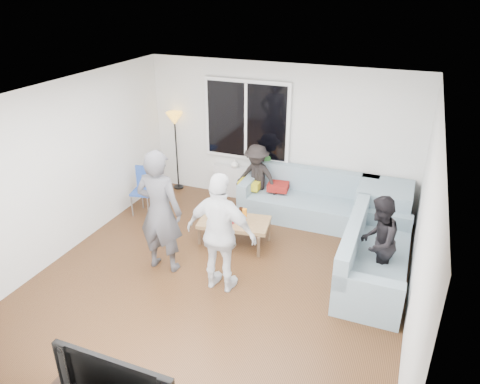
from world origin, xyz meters
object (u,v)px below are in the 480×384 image
at_px(television, 123,379).
at_px(coffee_table, 234,232).
at_px(player_left, 160,212).
at_px(floor_lamp, 177,152).
at_px(side_chair, 144,192).
at_px(player_right, 221,234).
at_px(spectator_back, 256,178).
at_px(sofa_back_section, 307,197).
at_px(sofa_right_section, 376,254).
at_px(spectator_right, 378,242).

bearing_deg(television, coffee_table, 97.06).
bearing_deg(player_left, floor_lamp, -67.71).
height_order(side_chair, floor_lamp, floor_lamp).
height_order(side_chair, player_right, player_right).
bearing_deg(coffee_table, spectator_back, 93.63).
distance_m(floor_lamp, player_right, 3.45).
distance_m(sofa_back_section, television, 4.80).
relative_size(player_left, television, 1.61).
xyz_separation_m(floor_lamp, player_left, (1.16, -2.56, 0.14)).
bearing_deg(side_chair, sofa_right_section, -18.21).
relative_size(sofa_back_section, side_chair, 2.67).
bearing_deg(sofa_right_section, television, 152.39).
bearing_deg(coffee_table, spectator_right, -7.38).
bearing_deg(coffee_table, floor_lamp, 140.39).
height_order(side_chair, player_left, player_left).
distance_m(coffee_table, side_chair, 1.91).
xyz_separation_m(sofa_back_section, television, (-0.42, -4.77, 0.34)).
bearing_deg(spectator_back, side_chair, -142.51).
relative_size(spectator_right, television, 1.16).
height_order(spectator_back, television, spectator_back).
xyz_separation_m(floor_lamp, player_right, (2.16, -2.69, 0.07)).
bearing_deg(side_chair, floor_lamp, 79.08).
bearing_deg(side_chair, coffee_table, -20.85).
height_order(sofa_back_section, player_right, player_right).
relative_size(player_left, spectator_right, 1.38).
distance_m(spectator_right, television, 3.72).
xyz_separation_m(spectator_right, spectator_back, (-2.28, 1.53, -0.04)).
height_order(floor_lamp, spectator_right, floor_lamp).
xyz_separation_m(sofa_back_section, player_left, (-1.57, -2.22, 0.49)).
height_order(player_right, television, player_right).
distance_m(spectator_right, spectator_back, 2.74).
xyz_separation_m(side_chair, player_left, (1.16, -1.34, 0.49)).
distance_m(sofa_right_section, floor_lamp, 4.44).
distance_m(floor_lamp, television, 5.60).
relative_size(side_chair, player_left, 0.47).
relative_size(player_left, spectator_back, 1.47).
relative_size(sofa_right_section, side_chair, 2.33).
xyz_separation_m(sofa_back_section, spectator_back, (-0.94, 0.03, 0.20)).
distance_m(side_chair, spectator_right, 4.12).
relative_size(side_chair, spectator_back, 0.69).
xyz_separation_m(sofa_right_section, side_chair, (-4.07, 0.52, 0.01)).
relative_size(coffee_table, player_left, 0.60).
bearing_deg(coffee_table, sofa_back_section, 54.58).
xyz_separation_m(sofa_right_section, player_right, (-1.91, -0.95, 0.42)).
xyz_separation_m(coffee_table, spectator_back, (-0.08, 1.24, 0.42)).
relative_size(sofa_right_section, spectator_back, 1.60).
bearing_deg(player_left, sofa_right_section, -166.43).
relative_size(player_right, spectator_right, 1.27).
xyz_separation_m(sofa_right_section, spectator_back, (-2.28, 1.44, 0.20)).
height_order(sofa_right_section, side_chair, side_chair).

